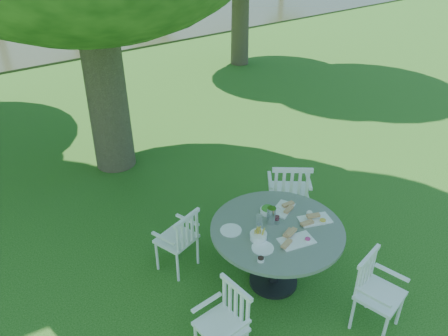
{
  "coord_description": "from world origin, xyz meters",
  "views": [
    {
      "loc": [
        -3.05,
        -3.71,
        3.75
      ],
      "look_at": [
        0.0,
        0.2,
        0.85
      ],
      "focal_mm": 35.0,
      "sensor_mm": 36.0,
      "label": 1
    }
  ],
  "objects": [
    {
      "name": "table",
      "position": [
        -0.28,
        -1.11,
        0.66
      ],
      "size": [
        1.46,
        1.46,
        0.8
      ],
      "color": "black",
      "rests_on": "ground"
    },
    {
      "name": "tableware",
      "position": [
        -0.31,
        -1.07,
        0.84
      ],
      "size": [
        1.17,
        0.83,
        0.2
      ],
      "color": "white",
      "rests_on": "table"
    },
    {
      "name": "ground",
      "position": [
        0.0,
        0.0,
        0.0
      ],
      "size": [
        140.0,
        140.0,
        0.0
      ],
      "primitive_type": "plane",
      "color": "#15420D",
      "rests_on": "ground"
    },
    {
      "name": "chair_nw",
      "position": [
        -1.0,
        -0.27,
        0.49
      ],
      "size": [
        0.51,
        0.49,
        0.83
      ],
      "rotation": [
        0.0,
        0.0,
        -2.86
      ],
      "color": "white",
      "rests_on": "ground"
    },
    {
      "name": "chair_se",
      "position": [
        0.09,
        -2.13,
        0.51
      ],
      "size": [
        0.5,
        0.48,
        0.86
      ],
      "rotation": [
        0.0,
        0.0,
        0.18
      ],
      "color": "white",
      "rests_on": "ground"
    },
    {
      "name": "chair_ne",
      "position": [
        0.58,
        -0.46,
        0.59
      ],
      "size": [
        0.7,
        0.69,
        1.01
      ],
      "rotation": [
        0.0,
        0.0,
        -3.84
      ],
      "color": "white",
      "rests_on": "ground"
    },
    {
      "name": "chair_sw",
      "position": [
        -1.3,
        -1.52,
        0.49
      ],
      "size": [
        0.41,
        0.43,
        0.83
      ],
      "rotation": [
        0.0,
        0.0,
        -1.53
      ],
      "color": "white",
      "rests_on": "ground"
    }
  ]
}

